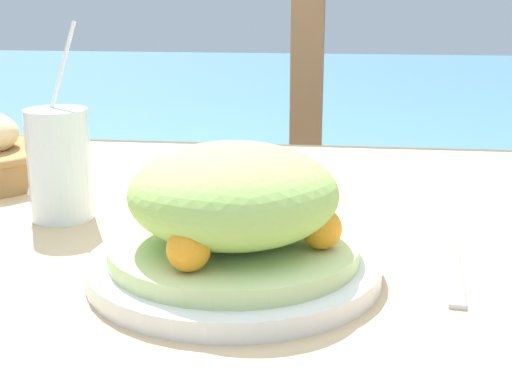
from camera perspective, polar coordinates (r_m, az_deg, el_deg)
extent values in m
cube|color=tan|center=(0.87, 1.39, -4.22)|extent=(1.26, 0.97, 0.04)
cube|color=tan|center=(1.55, -18.98, -10.34)|extent=(0.06, 0.06, 0.69)
cube|color=brown|center=(1.65, 3.90, -1.50)|extent=(0.07, 0.07, 1.02)
cube|color=teal|center=(4.15, 5.72, 5.25)|extent=(12.00, 4.00, 0.48)
cylinder|color=silver|center=(0.72, -1.76, -5.97)|extent=(0.30, 0.30, 0.02)
cylinder|color=#C6DB8E|center=(0.72, -1.77, -4.55)|extent=(0.25, 0.25, 0.02)
ellipsoid|color=#9EC660|center=(0.70, -1.81, -0.11)|extent=(0.21, 0.21, 0.10)
sphere|color=orange|center=(0.69, 5.26, -2.94)|extent=(0.04, 0.04, 0.04)
sphere|color=orange|center=(0.78, -4.73, -0.57)|extent=(0.04, 0.04, 0.04)
sphere|color=orange|center=(0.63, -5.43, -4.60)|extent=(0.04, 0.04, 0.04)
cylinder|color=silver|center=(0.92, -15.45, 2.11)|extent=(0.08, 0.08, 0.14)
cylinder|color=white|center=(0.91, -16.04, 6.44)|extent=(0.06, 0.06, 0.21)
cube|color=silver|center=(0.76, 15.47, -6.05)|extent=(0.03, 0.18, 0.00)
cube|color=silver|center=(0.71, 19.44, -8.04)|extent=(0.02, 0.18, 0.00)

